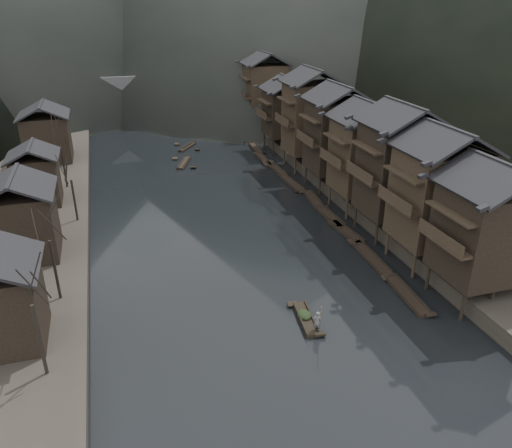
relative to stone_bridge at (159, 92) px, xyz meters
name	(u,v)px	position (x,y,z in m)	size (l,w,h in m)	color
water	(258,282)	(0.00, -72.00, -5.11)	(300.00, 300.00, 0.00)	black
right_bank	(378,136)	(35.00, -32.00, -4.21)	(40.00, 200.00, 1.80)	#2D2823
stilt_houses	(342,127)	(17.28, -52.50, 3.61)	(9.00, 67.60, 14.98)	black
left_houses	(31,176)	(-20.50, -51.88, 0.55)	(8.10, 53.20, 8.73)	black
bare_trees	(56,197)	(-17.00, -62.75, 1.83)	(3.97, 41.39, 7.95)	black
moored_sampans	(283,175)	(12.13, -44.77, -4.91)	(2.73, 73.35, 0.47)	black
midriver_boats	(185,155)	(0.17, -30.85, -4.91)	(5.49, 14.43, 0.45)	black
stone_bridge	(159,92)	(0.00, 0.00, 0.00)	(40.00, 6.00, 9.00)	#4C4C4F
hero_sampan	(306,319)	(1.99, -78.83, -4.91)	(1.64, 5.15, 0.44)	black
cargo_heap	(304,311)	(1.97, -78.60, -4.34)	(1.12, 1.46, 0.67)	black
boatman	(317,319)	(2.22, -80.59, -3.78)	(0.65, 0.43, 1.79)	slate
bamboo_pole	(322,290)	(2.42, -80.59, -1.12)	(0.06, 0.06, 3.92)	#8C7A51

